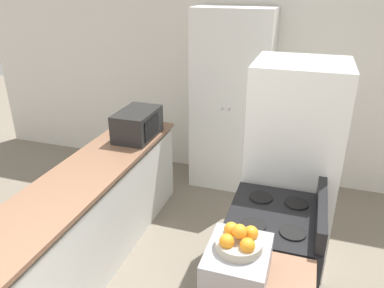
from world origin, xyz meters
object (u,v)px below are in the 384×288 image
stove (270,264)px  toaster_oven (237,266)px  microwave (138,124)px  pantry_cabinet (231,102)px  refrigerator (291,166)px  fruit_bowl (239,241)px

stove → toaster_oven: toaster_oven is taller
stove → microwave: microwave is taller
stove → toaster_oven: 0.90m
pantry_cabinet → stove: 2.13m
stove → refrigerator: refrigerator is taller
pantry_cabinet → refrigerator: (0.79, -1.15, -0.15)m
stove → refrigerator: bearing=86.4°
pantry_cabinet → refrigerator: bearing=-55.4°
refrigerator → pantry_cabinet: bearing=124.6°
refrigerator → fruit_bowl: refrigerator is taller
stove → fruit_bowl: (-0.13, -0.69, 0.70)m
microwave → toaster_oven: microwave is taller
pantry_cabinet → stove: pantry_cabinet is taller
stove → toaster_oven: (-0.13, -0.70, 0.55)m
stove → microwave: size_ratio=1.98×
fruit_bowl → pantry_cabinet: bearing=103.3°
fruit_bowl → toaster_oven: bearing=-88.9°
microwave → fruit_bowl: fruit_bowl is taller
stove → fruit_bowl: fruit_bowl is taller
stove → refrigerator: size_ratio=0.58×
pantry_cabinet → microwave: 1.21m
fruit_bowl → refrigerator: bearing=82.9°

